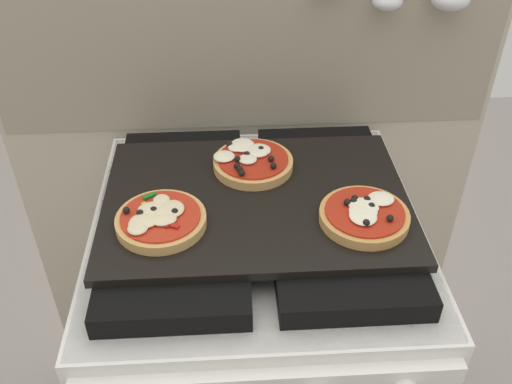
# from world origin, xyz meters

# --- Properties ---
(kitchen_backsplash) EXTENTS (1.10, 0.09, 1.55)m
(kitchen_backsplash) POSITION_xyz_m (0.00, 0.33, 0.79)
(kitchen_backsplash) COLOR #B2A893
(kitchen_backsplash) RESTS_ON ground_plane
(stove) EXTENTS (0.60, 0.64, 0.90)m
(stove) POSITION_xyz_m (-0.00, -0.00, 0.45)
(stove) COLOR white
(stove) RESTS_ON ground_plane
(baking_tray) EXTENTS (0.54, 0.38, 0.02)m
(baking_tray) POSITION_xyz_m (0.00, 0.00, 0.91)
(baking_tray) COLOR black
(baking_tray) RESTS_ON stove
(pizza_left) EXTENTS (0.15, 0.15, 0.03)m
(pizza_left) POSITION_xyz_m (-0.16, -0.07, 0.93)
(pizza_left) COLOR tan
(pizza_left) RESTS_ON baking_tray
(pizza_right) EXTENTS (0.15, 0.15, 0.03)m
(pizza_right) POSITION_xyz_m (0.18, -0.08, 0.93)
(pizza_right) COLOR tan
(pizza_right) RESTS_ON baking_tray
(pizza_center) EXTENTS (0.15, 0.15, 0.03)m
(pizza_center) POSITION_xyz_m (-0.01, 0.09, 0.93)
(pizza_center) COLOR tan
(pizza_center) RESTS_ON baking_tray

